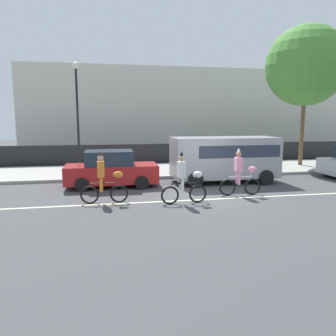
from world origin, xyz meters
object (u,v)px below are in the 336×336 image
at_px(parked_van_grey, 226,156).
at_px(street_lamp_post, 77,101).
at_px(parade_cyclist_orange, 104,181).
at_px(parade_cyclist_zebra, 184,181).
at_px(parked_car_red, 111,170).
at_px(parade_cyclist_pink, 241,175).

xyz_separation_m(parked_van_grey, street_lamp_post, (-7.11, 3.52, 2.71)).
bearing_deg(parade_cyclist_orange, parade_cyclist_zebra, -11.56).
xyz_separation_m(parade_cyclist_zebra, street_lamp_post, (-4.20, 7.15, 3.15)).
xyz_separation_m(parade_cyclist_zebra, parked_van_grey, (2.92, 3.63, 0.44)).
bearing_deg(street_lamp_post, parked_van_grey, -26.30).
distance_m(parade_cyclist_zebra, street_lamp_post, 8.86).
height_order(parade_cyclist_zebra, parked_car_red, parade_cyclist_zebra).
bearing_deg(parked_van_grey, parade_cyclist_zebra, -128.77).
relative_size(parked_van_grey, street_lamp_post, 0.85).
xyz_separation_m(parade_cyclist_orange, parked_car_red, (0.29, 3.02, -0.06)).
relative_size(parade_cyclist_orange, parked_car_red, 0.47).
bearing_deg(parked_van_grey, parade_cyclist_orange, -152.04).
distance_m(parade_cyclist_orange, parade_cyclist_pink, 5.36).
height_order(parade_cyclist_orange, parade_cyclist_zebra, same).
height_order(parade_cyclist_pink, parked_van_grey, parked_van_grey).
xyz_separation_m(parade_cyclist_pink, street_lamp_post, (-6.72, 6.28, 3.15)).
relative_size(parade_cyclist_zebra, parade_cyclist_pink, 1.00).
height_order(parade_cyclist_zebra, street_lamp_post, street_lamp_post).
bearing_deg(street_lamp_post, parade_cyclist_orange, -78.28).
bearing_deg(street_lamp_post, parade_cyclist_zebra, -59.58).
bearing_deg(street_lamp_post, parked_car_red, -65.10).
xyz_separation_m(parade_cyclist_orange, street_lamp_post, (-1.36, 6.57, 3.15)).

